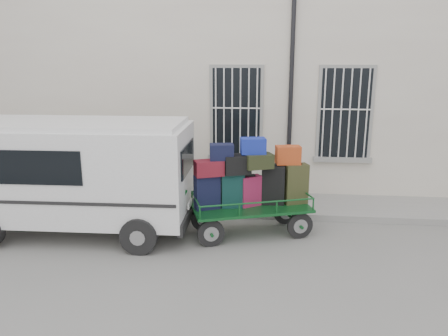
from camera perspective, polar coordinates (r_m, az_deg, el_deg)
ground at (r=8.85m, az=2.65°, el=-9.75°), size 80.00×80.00×0.00m
building at (r=13.60m, az=4.19°, el=11.66°), size 24.00×5.15×6.00m
sidewalk at (r=10.87m, az=3.34°, el=-4.70°), size 24.00×1.70×0.15m
luggage_cart at (r=8.92m, az=3.45°, el=-2.35°), size 2.85×1.79×2.04m
van at (r=9.46m, az=-18.67°, el=-0.25°), size 4.75×2.23×2.36m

